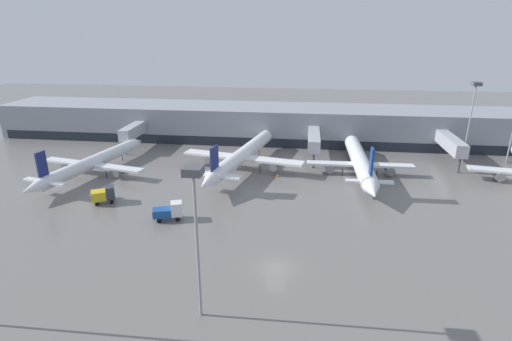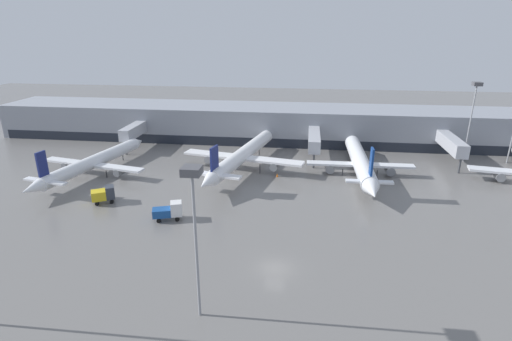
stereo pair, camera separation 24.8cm
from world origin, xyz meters
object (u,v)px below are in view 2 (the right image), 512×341
object	(u,v)px
parked_jet_1	(242,155)
apron_light_mast_4	(474,99)
parked_jet_3	(360,162)
service_truck_1	(169,211)
parked_jet_2	(92,162)
traffic_cone_1	(277,175)
service_truck_0	(104,194)
traffic_cone_0	(393,171)
apron_light_mast_1	(193,200)

from	to	relation	value
parked_jet_1	apron_light_mast_4	size ratio (longest dim) A/B	2.17
parked_jet_3	service_truck_1	world-z (taller)	parked_jet_3
parked_jet_2	parked_jet_1	bearing A→B (deg)	-66.11
traffic_cone_1	apron_light_mast_4	world-z (taller)	apron_light_mast_4
parked_jet_2	apron_light_mast_4	world-z (taller)	apron_light_mast_4
parked_jet_2	apron_light_mast_4	distance (m)	82.91
apron_light_mast_4	parked_jet_3	bearing A→B (deg)	-153.44
service_truck_0	service_truck_1	bearing A→B (deg)	-48.84
parked_jet_1	parked_jet_2	xyz separation A→B (m)	(-30.42, -6.62, -0.69)
service_truck_1	apron_light_mast_4	bearing A→B (deg)	15.49
parked_jet_1	service_truck_0	size ratio (longest dim) A/B	8.87
traffic_cone_0	parked_jet_3	bearing A→B (deg)	-160.37
traffic_cone_1	service_truck_0	bearing A→B (deg)	-150.14
service_truck_1	apron_light_mast_4	distance (m)	69.44
traffic_cone_0	traffic_cone_1	distance (m)	24.89
parked_jet_2	traffic_cone_0	distance (m)	63.09
parked_jet_1	parked_jet_2	size ratio (longest dim) A/B	1.12
parked_jet_1	parked_jet_3	distance (m)	24.61
traffic_cone_1	apron_light_mast_1	distance (m)	45.06
apron_light_mast_1	parked_jet_2	bearing A→B (deg)	130.13
parked_jet_2	parked_jet_3	xyz separation A→B (m)	(55.02, 6.74, 0.25)
parked_jet_3	traffic_cone_0	xyz separation A→B (m)	(7.33, 2.61, -2.52)
traffic_cone_1	apron_light_mast_1	xyz separation A→B (m)	(-4.92, -42.85, 13.02)
parked_jet_1	traffic_cone_0	size ratio (longest dim) A/B	58.18
parked_jet_3	traffic_cone_1	world-z (taller)	parked_jet_3
traffic_cone_1	parked_jet_2	bearing A→B (deg)	-174.90
parked_jet_1	parked_jet_2	bearing A→B (deg)	114.53
service_truck_1	apron_light_mast_1	distance (m)	26.60
apron_light_mast_1	apron_light_mast_4	size ratio (longest dim) A/B	0.94
service_truck_0	apron_light_mast_1	bearing A→B (deg)	-76.31
service_truck_0	apron_light_mast_4	xyz separation A→B (m)	(70.69, 32.40, 12.55)
traffic_cone_0	apron_light_mast_4	xyz separation A→B (m)	(17.49, 9.79, 13.82)
service_truck_0	service_truck_1	size ratio (longest dim) A/B	0.88
parked_jet_1	apron_light_mast_1	xyz separation A→B (m)	(2.83, -46.07, 10.10)
parked_jet_1	traffic_cone_0	distance (m)	32.18
parked_jet_1	parked_jet_3	bearing A→B (deg)	-77.46
parked_jet_1	traffic_cone_1	size ratio (longest dim) A/B	51.92
parked_jet_1	parked_jet_3	xyz separation A→B (m)	(24.60, 0.12, -0.44)
traffic_cone_1	apron_light_mast_4	distance (m)	46.61
traffic_cone_0	traffic_cone_1	world-z (taller)	traffic_cone_1
parked_jet_2	traffic_cone_1	xyz separation A→B (m)	(38.18, 3.41, -2.23)
parked_jet_3	traffic_cone_0	distance (m)	8.18
parked_jet_2	traffic_cone_1	world-z (taller)	parked_jet_2
parked_jet_1	apron_light_mast_1	size ratio (longest dim) A/B	2.31
traffic_cone_0	parked_jet_1	bearing A→B (deg)	-175.11
traffic_cone_0	apron_light_mast_1	world-z (taller)	apron_light_mast_1
traffic_cone_0	apron_light_mast_4	distance (m)	24.34
parked_jet_2	service_truck_1	size ratio (longest dim) A/B	7.00
parked_jet_1	traffic_cone_0	bearing A→B (deg)	-72.85
service_truck_1	traffic_cone_1	world-z (taller)	service_truck_1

